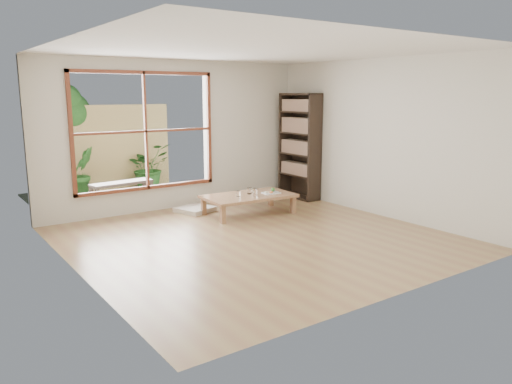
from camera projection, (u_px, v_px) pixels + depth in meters
ground at (257, 238)px, 7.12m from camera, size 5.00×5.00×0.00m
low_table at (249, 197)px, 8.50m from camera, size 1.57×0.95×0.33m
floor_cushion at (195, 209)px, 8.72m from camera, size 0.69×0.69×0.08m
bookshelf at (300, 146)px, 9.70m from camera, size 0.33×0.92×2.03m
glass_tall at (255, 192)px, 8.40m from camera, size 0.07×0.07×0.13m
glass_mid at (249, 191)px, 8.56m from camera, size 0.08×0.08×0.11m
glass_short at (250, 190)px, 8.63m from camera, size 0.07×0.07×0.09m
glass_small at (238, 194)px, 8.38m from camera, size 0.07×0.07×0.09m
food_tray at (271, 192)px, 8.62m from camera, size 0.30×0.23×0.09m
deck at (125, 200)px, 9.63m from camera, size 2.80×2.00×0.05m
garden_bench at (122, 185)px, 9.39m from camera, size 1.20×0.47×0.37m
bamboo_fence at (105, 149)px, 10.25m from camera, size 2.80×0.06×1.80m
shrub_right at (148, 167)px, 10.48m from camera, size 1.06×0.98×0.97m
shrub_left at (81, 173)px, 9.56m from camera, size 0.66×0.60×1.01m
garden_tree at (64, 114)px, 9.97m from camera, size 1.04×0.85×2.22m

